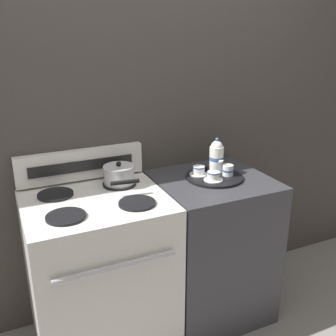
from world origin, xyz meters
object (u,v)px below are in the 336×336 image
teacup_right (199,171)px  creamer_jug (228,170)px  serving_tray (214,177)px  stove (100,274)px  saucepan (119,175)px  teacup_left (213,176)px  teapot (216,157)px

teacup_right → creamer_jug: bearing=-28.3°
serving_tray → creamer_jug: 0.09m
stove → saucepan: saucepan is taller
serving_tray → teacup_left: 0.08m
stove → teacup_right: bearing=5.8°
teapot → teacup_left: 0.15m
saucepan → teacup_right: size_ratio=2.45×
saucepan → teacup_left: bearing=-20.7°
teacup_right → teapot: bearing=-3.2°
teacup_left → teacup_right: same height
stove → creamer_jug: creamer_jug is taller
teacup_left → creamer_jug: (0.12, 0.03, 0.01)m
stove → teacup_right: 0.79m
teacup_left → saucepan: bearing=159.3°
creamer_jug → saucepan: bearing=166.1°
stove → teacup_left: size_ratio=8.47×
stove → creamer_jug: 0.91m
saucepan → teapot: 0.57m
teapot → saucepan: bearing=172.3°
stove → teapot: teapot is taller
teacup_right → stove: bearing=-174.2°
serving_tray → teacup_right: (-0.07, 0.06, 0.03)m
teacup_left → teacup_right: size_ratio=1.00×
teacup_left → teacup_right: bearing=105.1°
stove → teacup_right: teacup_right is taller
teacup_left → teapot: bearing=52.6°
stove → serving_tray: 0.83m
saucepan → teapot: size_ratio=1.25×
serving_tray → teapot: bearing=51.8°
teapot → teacup_right: bearing=176.8°
saucepan → serving_tray: (0.52, -0.13, -0.06)m
saucepan → teapot: bearing=-7.7°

